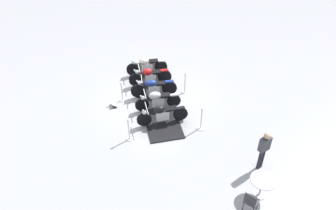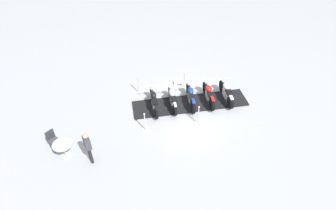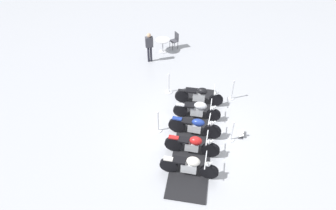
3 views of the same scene
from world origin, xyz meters
name	(u,v)px [view 3 (image 3 of 3)]	position (x,y,z in m)	size (l,w,h in m)	color
ground_plane	(194,135)	(0.00, 0.00, 0.00)	(80.00, 80.00, 0.00)	#A8AAB2
display_platform	(194,135)	(0.00, 0.00, 0.03)	(6.08, 1.41, 0.05)	black
motorcycle_cream	(190,166)	(-1.93, -0.19, 0.52)	(0.78, 2.09, 0.95)	black
motorcycle_maroon	(193,145)	(-0.97, -0.11, 0.52)	(0.74, 2.09, 1.00)	black
motorcycle_navy	(195,126)	(0.00, -0.03, 0.51)	(0.67, 2.14, 1.01)	black
motorcycle_chrome	(198,110)	(0.97, 0.04, 0.54)	(0.70, 2.04, 0.90)	black
motorcycle_black	(200,95)	(1.94, 0.13, 0.52)	(0.79, 2.17, 0.91)	black
stanchion_right_mid	(232,133)	(0.12, -1.48, 0.37)	(0.28, 0.28, 1.03)	silver
stanchion_left_mid	(158,124)	(-0.12, 1.48, 0.38)	(0.29, 0.29, 1.08)	silver
stanchion_right_rear	(232,92)	(2.70, -1.26, 0.39)	(0.28, 0.28, 1.06)	silver
stanchion_left_rear	(169,87)	(2.45, 1.69, 0.32)	(0.36, 0.36, 1.07)	silver
info_placard	(241,134)	(0.46, -1.85, 0.06)	(0.43, 0.25, 0.21)	#333338
cafe_table	(163,42)	(5.93, 2.95, 0.59)	(0.84, 0.84, 0.78)	#B7B7BC
cafe_chair_near_table	(175,39)	(6.52, 2.37, 0.55)	(0.57, 0.57, 0.96)	#2D2D33
bystander_person	(149,45)	(4.79, 3.36, 1.01)	(0.37, 0.46, 1.69)	#23232D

